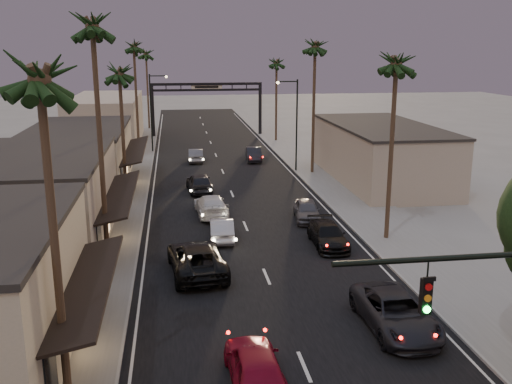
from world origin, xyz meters
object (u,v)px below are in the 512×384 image
object	(u,v)px
palm_lb	(92,18)
oncoming_silver	(222,229)
oncoming_pickup	(197,259)
palm_la	(38,65)
palm_rb	(315,42)
oncoming_red	(255,366)
arch	(207,96)
palm_rc	(277,59)
palm_ld	(133,43)
curbside_black	(328,235)
streetlight_left	(153,107)
palm_lc	(119,68)
palm_ra	(397,56)
curbside_near	(396,312)
palm_far	(146,51)
streetlight_right	(294,118)

from	to	relation	value
palm_lb	oncoming_silver	bearing A→B (deg)	27.71
oncoming_pickup	oncoming_silver	bearing A→B (deg)	-114.07
palm_la	palm_rb	xyz separation A→B (m)	(17.20, 35.00, 0.97)
oncoming_red	oncoming_silver	xyz separation A→B (m)	(0.21, 16.58, -0.12)
arch	oncoming_red	distance (m)	61.24
palm_rb	palm_rc	distance (m)	20.09
palm_ld	curbside_black	size ratio (longest dim) A/B	2.98
oncoming_red	streetlight_left	bearing A→B (deg)	-85.80
palm_lc	palm_rc	xyz separation A→B (m)	(17.20, 28.00, 0.00)
palm_rb	oncoming_silver	xyz separation A→B (m)	(-10.44, -18.45, -11.73)
streetlight_left	palm_la	distance (m)	49.41
palm_ra	curbside_near	size ratio (longest dim) A/B	2.33
streetlight_left	palm_lb	size ratio (longest dim) A/B	0.59
palm_la	oncoming_red	bearing A→B (deg)	-0.24
palm_la	palm_far	bearing A→B (deg)	89.75
streetlight_left	palm_ra	bearing A→B (deg)	-65.46
palm_far	curbside_near	size ratio (longest dim) A/B	2.33
palm_lc	oncoming_silver	world-z (taller)	palm_lc
arch	palm_ld	xyz separation A→B (m)	(-8.60, -15.00, 6.88)
palm_lb	curbside_near	bearing A→B (deg)	-35.97
arch	oncoming_red	size ratio (longest dim) A/B	3.18
oncoming_pickup	palm_lc	bearing A→B (deg)	-78.43
palm_ld	palm_ra	bearing A→B (deg)	-60.98
streetlight_left	palm_ld	size ratio (longest dim) A/B	0.63
arch	curbside_near	size ratio (longest dim) A/B	2.68
palm_ra	palm_la	bearing A→B (deg)	-138.91
palm_ra	oncoming_pickup	size ratio (longest dim) A/B	2.18
oncoming_pickup	oncoming_silver	distance (m)	5.80
palm_rc	arch	bearing A→B (deg)	145.11
palm_la	palm_lc	distance (m)	27.02
palm_lb	oncoming_silver	size ratio (longest dim) A/B	3.63
palm_ra	oncoming_red	distance (m)	21.27
palm_la	palm_rb	distance (m)	39.01
palm_far	curbside_near	bearing A→B (deg)	-78.87
oncoming_pickup	oncoming_silver	size ratio (longest dim) A/B	1.44
palm_lc	palm_lb	bearing A→B (deg)	-90.00
streetlight_left	curbside_near	world-z (taller)	streetlight_left
streetlight_right	curbside_near	bearing A→B (deg)	-94.07
oncoming_pickup	palm_lb	bearing A→B (deg)	-27.20
streetlight_left	oncoming_silver	xyz separation A→B (m)	(5.08, -32.45, -4.64)
palm_lb	curbside_near	distance (m)	20.61
oncoming_pickup	curbside_black	world-z (taller)	oncoming_pickup
streetlight_right	palm_la	bearing A→B (deg)	-113.32
oncoming_pickup	palm_rc	bearing A→B (deg)	-111.18
arch	palm_rb	size ratio (longest dim) A/B	1.07
streetlight_right	palm_rc	size ratio (longest dim) A/B	0.74
arch	streetlight_left	xyz separation A→B (m)	(-6.92, -12.00, -0.20)
oncoming_pickup	curbside_black	size ratio (longest dim) A/B	1.27
curbside_near	oncoming_red	bearing A→B (deg)	-153.73
oncoming_red	palm_ld	bearing A→B (deg)	-83.38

